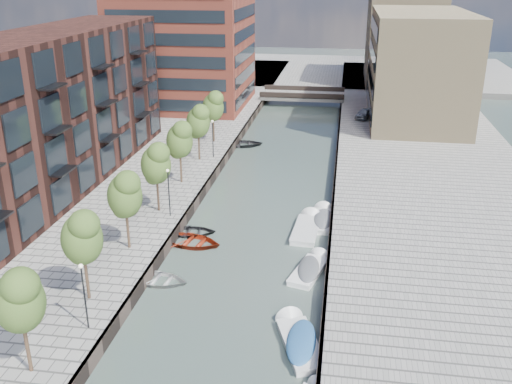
% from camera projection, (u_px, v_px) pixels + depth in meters
% --- Properties ---
extents(water, '(300.00, 300.00, 0.00)m').
position_uv_depth(water, '(279.00, 169.00, 61.45)').
color(water, '#38473F').
rests_on(water, ground).
extents(quay_right, '(20.00, 140.00, 1.00)m').
position_uv_depth(quay_right, '(432.00, 172.00, 58.95)').
color(quay_right, gray).
rests_on(quay_right, ground).
extents(quay_wall_left, '(0.25, 140.00, 1.00)m').
position_uv_depth(quay_wall_left, '(223.00, 162.00, 62.15)').
color(quay_wall_left, '#332823').
rests_on(quay_wall_left, ground).
extents(quay_wall_right, '(0.25, 140.00, 1.00)m').
position_uv_depth(quay_wall_right, '(336.00, 168.00, 60.39)').
color(quay_wall_right, '#332823').
rests_on(quay_wall_right, ground).
extents(far_closure, '(80.00, 40.00, 1.00)m').
position_uv_depth(far_closure, '(314.00, 71.00, 116.40)').
color(far_closure, gray).
rests_on(far_closure, ground).
extents(apartment_block, '(8.00, 38.00, 14.00)m').
position_uv_depth(apartment_block, '(51.00, 111.00, 52.22)').
color(apartment_block, black).
rests_on(apartment_block, quay_left).
extents(tower, '(18.00, 18.00, 30.00)m').
position_uv_depth(tower, '(183.00, 0.00, 81.01)').
color(tower, '#993D2C').
rests_on(tower, quay_left).
extents(tan_block_near, '(12.00, 25.00, 14.00)m').
position_uv_depth(tan_block_near, '(417.00, 66.00, 76.42)').
color(tan_block_near, '#97835D').
rests_on(tan_block_near, quay_right).
extents(tan_block_far, '(12.00, 20.00, 16.00)m').
position_uv_depth(tan_block_far, '(402.00, 36.00, 99.94)').
color(tan_block_far, '#97835D').
rests_on(tan_block_far, quay_right).
extents(bridge, '(13.00, 6.00, 1.30)m').
position_uv_depth(bridge, '(303.00, 95.00, 90.35)').
color(bridge, gray).
rests_on(bridge, ground).
extents(tree_0, '(2.50, 2.50, 5.95)m').
position_uv_depth(tree_0, '(19.00, 298.00, 27.65)').
color(tree_0, '#382619').
rests_on(tree_0, quay_left).
extents(tree_1, '(2.50, 2.50, 5.95)m').
position_uv_depth(tree_1, '(82.00, 236.00, 34.08)').
color(tree_1, '#382619').
rests_on(tree_1, quay_left).
extents(tree_2, '(2.50, 2.50, 5.95)m').
position_uv_depth(tree_2, '(125.00, 193.00, 40.51)').
color(tree_2, '#382619').
rests_on(tree_2, quay_left).
extents(tree_3, '(2.50, 2.50, 5.95)m').
position_uv_depth(tree_3, '(156.00, 162.00, 46.95)').
color(tree_3, '#382619').
rests_on(tree_3, quay_left).
extents(tree_4, '(2.50, 2.50, 5.95)m').
position_uv_depth(tree_4, '(179.00, 139.00, 53.38)').
color(tree_4, '#382619').
rests_on(tree_4, quay_left).
extents(tree_5, '(2.50, 2.50, 5.95)m').
position_uv_depth(tree_5, '(198.00, 120.00, 59.81)').
color(tree_5, '#382619').
rests_on(tree_5, quay_left).
extents(tree_6, '(2.50, 2.50, 5.95)m').
position_uv_depth(tree_6, '(213.00, 106.00, 66.25)').
color(tree_6, '#382619').
rests_on(tree_6, quay_left).
extents(lamp_0, '(0.24, 0.24, 4.12)m').
position_uv_depth(lamp_0, '(84.00, 289.00, 31.80)').
color(lamp_0, black).
rests_on(lamp_0, quay_left).
extents(lamp_1, '(0.24, 0.24, 4.12)m').
position_uv_depth(lamp_1, '(169.00, 188.00, 46.50)').
color(lamp_1, black).
rests_on(lamp_1, quay_left).
extents(lamp_2, '(0.24, 0.24, 4.12)m').
position_uv_depth(lamp_2, '(213.00, 135.00, 61.20)').
color(lamp_2, black).
rests_on(lamp_2, quay_left).
extents(sloop_1, '(4.53, 3.58, 0.85)m').
position_uv_depth(sloop_1, '(191.00, 234.00, 46.45)').
color(sloop_1, black).
rests_on(sloop_1, ground).
extents(sloop_2, '(5.49, 4.36, 1.02)m').
position_uv_depth(sloop_2, '(191.00, 244.00, 44.72)').
color(sloop_2, maroon).
rests_on(sloop_2, ground).
extents(sloop_3, '(4.52, 3.42, 0.88)m').
position_uv_depth(sloop_3, '(158.00, 282.00, 39.33)').
color(sloop_3, '#AFAFAD').
rests_on(sloop_3, ground).
extents(sloop_4, '(5.63, 4.50, 1.04)m').
position_uv_depth(sloop_4, '(242.00, 146.00, 69.43)').
color(sloop_4, '#242427').
rests_on(sloop_4, ground).
extents(motorboat_1, '(2.85, 5.09, 1.61)m').
position_uv_depth(motorboat_1, '(311.00, 269.00, 40.73)').
color(motorboat_1, white).
rests_on(motorboat_1, ground).
extents(motorboat_2, '(2.31, 5.78, 1.89)m').
position_uv_depth(motorboat_2, '(307.00, 228.00, 47.32)').
color(motorboat_2, silver).
rests_on(motorboat_2, ground).
extents(motorboat_3, '(3.51, 5.63, 1.78)m').
position_uv_depth(motorboat_3, '(299.00, 340.00, 32.90)').
color(motorboat_3, silver).
rests_on(motorboat_3, ground).
extents(motorboat_4, '(2.01, 5.21, 1.71)m').
position_uv_depth(motorboat_4, '(323.00, 219.00, 48.73)').
color(motorboat_4, silver).
rests_on(motorboat_4, ground).
extents(car, '(3.00, 4.27, 1.35)m').
position_uv_depth(car, '(365.00, 114.00, 77.83)').
color(car, gray).
rests_on(car, quay_right).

